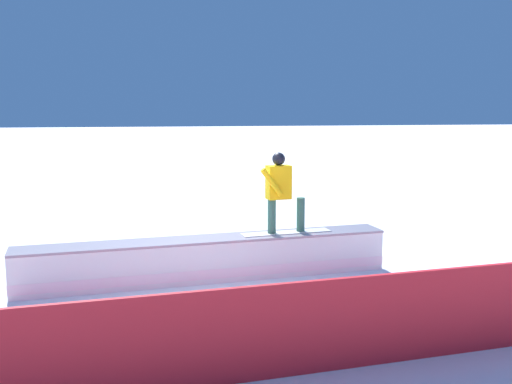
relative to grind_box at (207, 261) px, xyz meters
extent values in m
plane|color=white|center=(0.00, 0.00, -0.32)|extent=(120.00, 120.00, 0.00)
cube|color=white|center=(0.00, 0.00, 0.01)|extent=(6.23, 1.46, 0.67)
cube|color=white|center=(0.00, 0.00, -0.15)|extent=(6.24, 1.47, 0.16)
cube|color=gray|center=(0.00, 0.00, 0.37)|extent=(6.24, 1.52, 0.04)
cube|color=silver|center=(-1.38, -0.20, 0.40)|extent=(1.61, 0.55, 0.01)
cylinder|color=#346855|center=(-1.12, -0.16, 0.70)|extent=(0.16, 0.16, 0.59)
cylinder|color=#346855|center=(-1.65, -0.24, 0.70)|extent=(0.16, 0.16, 0.59)
cube|color=yellow|center=(-1.24, -0.18, 1.28)|extent=(0.43, 0.30, 0.57)
sphere|color=black|center=(-1.24, -0.18, 1.68)|extent=(0.22, 0.22, 0.22)
cylinder|color=yellow|center=(-1.09, 0.02, 1.31)|extent=(0.41, 0.16, 0.49)
cylinder|color=yellow|center=(-1.31, -0.35, 1.31)|extent=(0.35, 0.15, 0.53)
cube|color=red|center=(0.00, 3.86, 0.20)|extent=(10.71, 1.60, 1.05)
camera|label=1|loc=(0.67, 10.01, 2.66)|focal=43.22mm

